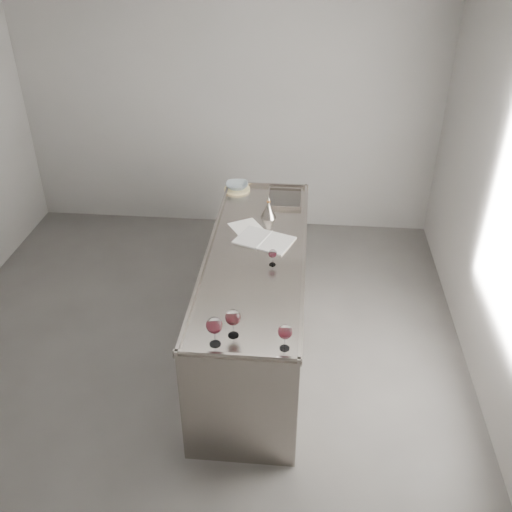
# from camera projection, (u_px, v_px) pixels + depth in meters

# --- Properties ---
(room_shell) EXTENTS (4.54, 5.04, 2.84)m
(room_shell) POSITION_uv_depth(u_px,v_px,m) (179.00, 215.00, 3.92)
(room_shell) COLOR #494745
(room_shell) RESTS_ON ground
(counter) EXTENTS (0.77, 2.42, 0.97)m
(counter) POSITION_uv_depth(u_px,v_px,m) (256.00, 301.00, 4.62)
(counter) COLOR gray
(counter) RESTS_ON ground
(wine_glass_left) EXTENTS (0.10, 0.10, 0.20)m
(wine_glass_left) POSITION_uv_depth(u_px,v_px,m) (214.00, 326.00, 3.40)
(wine_glass_left) COLOR white
(wine_glass_left) RESTS_ON counter
(wine_glass_middle) EXTENTS (0.10, 0.10, 0.19)m
(wine_glass_middle) POSITION_uv_depth(u_px,v_px,m) (233.00, 318.00, 3.47)
(wine_glass_middle) COLOR white
(wine_glass_middle) RESTS_ON counter
(wine_glass_right) EXTENTS (0.09, 0.09, 0.18)m
(wine_glass_right) POSITION_uv_depth(u_px,v_px,m) (285.00, 332.00, 3.38)
(wine_glass_right) COLOR white
(wine_glass_right) RESTS_ON counter
(wine_glass_small) EXTENTS (0.06, 0.06, 0.13)m
(wine_glass_small) POSITION_uv_depth(u_px,v_px,m) (273.00, 254.00, 4.18)
(wine_glass_small) COLOR white
(wine_glass_small) RESTS_ON counter
(notebook) EXTENTS (0.51, 0.44, 0.02)m
(notebook) POSITION_uv_depth(u_px,v_px,m) (264.00, 240.00, 4.52)
(notebook) COLOR silver
(notebook) RESTS_ON counter
(loose_paper_top) EXTENTS (0.37, 0.40, 0.00)m
(loose_paper_top) POSITION_uv_depth(u_px,v_px,m) (248.00, 229.00, 4.68)
(loose_paper_top) COLOR white
(loose_paper_top) RESTS_ON counter
(trivet) EXTENTS (0.26, 0.26, 0.02)m
(trivet) POSITION_uv_depth(u_px,v_px,m) (237.00, 189.00, 5.30)
(trivet) COLOR beige
(trivet) RESTS_ON counter
(ceramic_bowl) EXTENTS (0.22, 0.22, 0.05)m
(ceramic_bowl) POSITION_uv_depth(u_px,v_px,m) (237.00, 186.00, 5.28)
(ceramic_bowl) COLOR gray
(ceramic_bowl) RESTS_ON trivet
(wine_funnel) EXTENTS (0.13, 0.13, 0.20)m
(wine_funnel) POSITION_uv_depth(u_px,v_px,m) (269.00, 211.00, 4.82)
(wine_funnel) COLOR #9E958C
(wine_funnel) RESTS_ON counter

